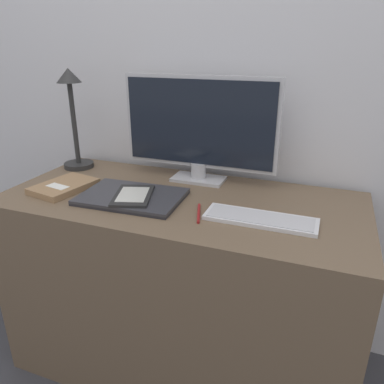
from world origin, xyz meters
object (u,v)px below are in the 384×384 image
at_px(monitor, 200,128).
at_px(laptop, 132,197).
at_px(desk_lamp, 73,112).
at_px(notebook, 64,186).
at_px(pen, 199,213).
at_px(keyboard, 260,219).
at_px(ereader, 133,196).

bearing_deg(monitor, laptop, -120.76).
height_order(laptop, desk_lamp, desk_lamp).
height_order(notebook, pen, notebook).
relative_size(keyboard, pen, 2.63).
height_order(ereader, desk_lamp, desk_lamp).
height_order(keyboard, ereader, ereader).
xyz_separation_m(monitor, desk_lamp, (-0.54, -0.03, 0.03)).
distance_m(ereader, notebook, 0.29).
relative_size(laptop, notebook, 1.46).
height_order(monitor, keyboard, monitor).
relative_size(monitor, desk_lamp, 1.45).
xyz_separation_m(laptop, notebook, (-0.28, -0.01, 0.00)).
xyz_separation_m(desk_lamp, notebook, (0.11, -0.24, -0.23)).
height_order(ereader, notebook, ereader).
height_order(monitor, desk_lamp, desk_lamp).
distance_m(desk_lamp, pen, 0.74).
distance_m(monitor, ereader, 0.36).
distance_m(ereader, pen, 0.24).
bearing_deg(ereader, desk_lamp, 148.05).
height_order(monitor, laptop, monitor).
bearing_deg(notebook, ereader, -2.42).
relative_size(ereader, desk_lamp, 0.52).
xyz_separation_m(keyboard, notebook, (-0.72, 0.01, 0.00)).
relative_size(notebook, pen, 1.89).
bearing_deg(monitor, notebook, -148.44).
bearing_deg(pen, monitor, 109.08).
relative_size(monitor, pen, 4.62).
height_order(keyboard, laptop, laptop).
distance_m(monitor, desk_lamp, 0.54).
bearing_deg(pen, keyboard, 6.94).
xyz_separation_m(ereader, pen, (0.24, -0.02, -0.02)).
bearing_deg(ereader, laptop, 129.19).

